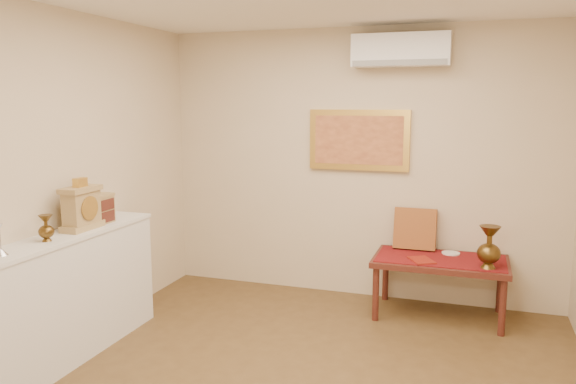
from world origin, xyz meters
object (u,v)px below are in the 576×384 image
at_px(wooden_chest, 100,208).
at_px(display_ledge, 59,300).
at_px(brass_urn_tall, 489,242).
at_px(low_table, 440,266).
at_px(mantel_clock, 82,208).

bearing_deg(wooden_chest, display_ledge, -91.10).
xyz_separation_m(brass_urn_tall, display_ledge, (-3.08, -1.69, -0.29)).
distance_m(wooden_chest, low_table, 3.05).
bearing_deg(wooden_chest, mantel_clock, -86.83).
bearing_deg(display_ledge, brass_urn_tall, 28.71).
bearing_deg(wooden_chest, low_table, 26.87).
bearing_deg(display_ledge, mantel_clock, 85.32).
relative_size(mantel_clock, low_table, 0.34).
relative_size(brass_urn_tall, mantel_clock, 1.10).
bearing_deg(mantel_clock, wooden_chest, 93.17).
distance_m(display_ledge, wooden_chest, 0.81).
height_order(display_ledge, mantel_clock, mantel_clock).
xyz_separation_m(display_ledge, mantel_clock, (0.02, 0.29, 0.66)).
bearing_deg(mantel_clock, brass_urn_tall, 24.60).
relative_size(brass_urn_tall, display_ledge, 0.22).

